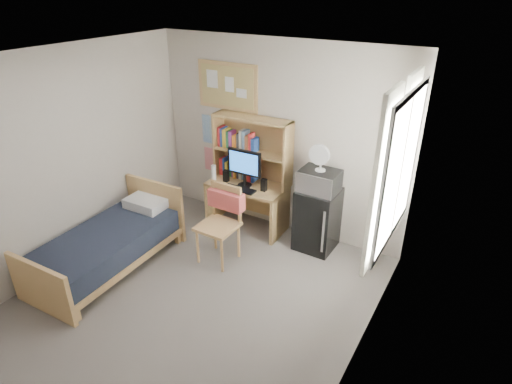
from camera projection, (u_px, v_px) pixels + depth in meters
The scene contains 25 objects.
floor at pixel (186, 308), 4.69m from camera, with size 3.60×4.20×0.02m, color slate.
ceiling at pixel (162, 64), 3.51m from camera, with size 3.60×4.20×0.02m, color silver.
wall_back at pixel (278, 139), 5.71m from camera, with size 3.60×0.04×2.60m, color beige.
wall_left at pixel (54, 165), 4.91m from camera, with size 0.04×4.20×2.60m, color beige.
wall_right at pixel (357, 259), 3.28m from camera, with size 0.04×4.20×2.60m, color beige.
window_unit at pixel (396, 168), 4.09m from camera, with size 0.10×1.40×1.70m, color white.
curtain_left at pixel (381, 183), 3.80m from camera, with size 0.04×0.55×1.70m, color white.
curtain_right at pixel (403, 154), 4.41m from camera, with size 0.04×0.55×1.70m, color white.
bulletin_board at pixel (228, 86), 5.78m from camera, with size 0.94×0.03×0.64m, color tan.
poster_wave at pixel (211, 130), 6.23m from camera, with size 0.30×0.01×0.42m, color #2A68AA.
poster_japan at pixel (212, 160), 6.44m from camera, with size 0.28×0.01×0.36m, color red.
desk at pixel (247, 206), 6.06m from camera, with size 1.09×0.54×0.68m, color tan.
desk_chair at pixel (218, 226), 5.26m from camera, with size 0.50×0.50×1.00m, color tan.
mini_fridge at pixel (317, 219), 5.57m from camera, with size 0.49×0.49×0.84m, color black.
bed at pixel (107, 250), 5.23m from camera, with size 0.89×1.79×0.49m, color black.
hutch at pixel (252, 150), 5.81m from camera, with size 1.12×0.28×0.91m, color tan.
monitor at pixel (244, 168), 5.74m from camera, with size 0.50×0.04×0.53m, color black.
keyboard at pixel (239, 189), 5.74m from camera, with size 0.46×0.15×0.02m, color black.
speaker_left at pixel (226, 176), 5.95m from camera, with size 0.07×0.07×0.17m, color black.
speaker_right at pixel (264, 185), 5.69m from camera, with size 0.07×0.07×0.17m, color black.
water_bottle at pixel (214, 173), 5.99m from camera, with size 0.06×0.06×0.22m, color silver.
hoodie at pixel (226, 200), 5.29m from camera, with size 0.48×0.15×0.23m, color #CC514D.
microwave at pixel (319, 181), 5.30m from camera, with size 0.48×0.36×0.28m, color silver.
desk_fan at pixel (321, 159), 5.17m from camera, with size 0.26×0.26×0.32m, color silver.
pillow at pixel (146, 203), 5.68m from camera, with size 0.52×0.37×0.13m, color silver.
Camera 1 is at (2.50, -2.72, 3.23)m, focal length 30.00 mm.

